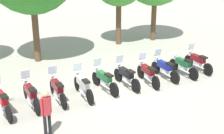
# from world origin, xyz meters

# --- Properties ---
(ground_plane) EXTENTS (80.00, 80.00, 0.00)m
(ground_plane) POSITION_xyz_m (0.00, 0.00, 0.00)
(ground_plane) COLOR #ADA899
(motorcycle_0) EXTENTS (0.66, 2.17, 1.37)m
(motorcycle_0) POSITION_xyz_m (-4.94, -0.42, 0.52)
(motorcycle_0) COLOR black
(motorcycle_0) RESTS_ON ground_plane
(motorcycle_1) EXTENTS (0.62, 2.19, 1.37)m
(motorcycle_1) POSITION_xyz_m (-3.84, -0.22, 0.52)
(motorcycle_1) COLOR black
(motorcycle_1) RESTS_ON ground_plane
(motorcycle_2) EXTENTS (0.62, 2.19, 1.37)m
(motorcycle_2) POSITION_xyz_m (-2.74, -0.14, 0.52)
(motorcycle_2) COLOR black
(motorcycle_2) RESTS_ON ground_plane
(motorcycle_3) EXTENTS (0.62, 2.19, 1.37)m
(motorcycle_3) POSITION_xyz_m (-1.65, -0.18, 0.52)
(motorcycle_3) COLOR black
(motorcycle_3) RESTS_ON ground_plane
(motorcycle_4) EXTENTS (0.62, 2.18, 1.37)m
(motorcycle_4) POSITION_xyz_m (-0.56, 0.09, 0.52)
(motorcycle_4) COLOR black
(motorcycle_4) RESTS_ON ground_plane
(motorcycle_5) EXTENTS (0.62, 2.19, 1.37)m
(motorcycle_5) POSITION_xyz_m (0.54, 0.12, 0.52)
(motorcycle_5) COLOR black
(motorcycle_5) RESTS_ON ground_plane
(motorcycle_6) EXTENTS (0.62, 2.19, 1.37)m
(motorcycle_6) POSITION_xyz_m (1.64, 0.06, 0.52)
(motorcycle_6) COLOR black
(motorcycle_6) RESTS_ON ground_plane
(motorcycle_7) EXTENTS (0.62, 2.19, 1.37)m
(motorcycle_7) POSITION_xyz_m (2.73, 0.31, 0.52)
(motorcycle_7) COLOR black
(motorcycle_7) RESTS_ON ground_plane
(motorcycle_8) EXTENTS (0.62, 2.19, 0.99)m
(motorcycle_8) POSITION_xyz_m (3.83, 0.31, 0.50)
(motorcycle_8) COLOR black
(motorcycle_8) RESTS_ON ground_plane
(motorcycle_9) EXTENTS (0.62, 2.19, 1.37)m
(motorcycle_9) POSITION_xyz_m (4.93, 0.54, 0.52)
(motorcycle_9) COLOR black
(motorcycle_9) RESTS_ON ground_plane
(person_0) EXTENTS (0.40, 0.29, 1.70)m
(person_0) POSITION_xyz_m (-3.72, -2.74, 0.99)
(person_0) COLOR black
(person_0) RESTS_ON ground_plane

